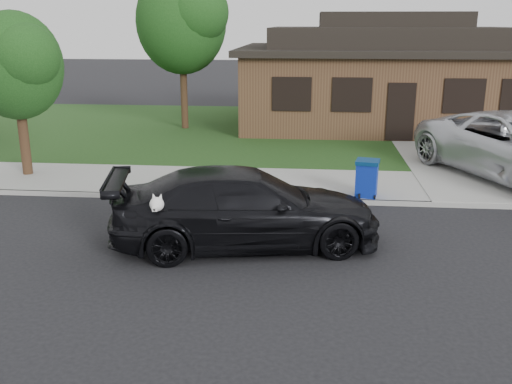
{
  "coord_description": "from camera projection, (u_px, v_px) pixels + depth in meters",
  "views": [
    {
      "loc": [
        0.68,
        -10.26,
        4.38
      ],
      "look_at": [
        -0.35,
        0.67,
        1.1
      ],
      "focal_mm": 40.0,
      "sensor_mm": 36.0,
      "label": 1
    }
  ],
  "objects": [
    {
      "name": "sidewalk",
      "position": [
        283.0,
        184.0,
        15.85
      ],
      "size": [
        60.0,
        3.0,
        0.12
      ],
      "primitive_type": "cube",
      "color": "gray",
      "rests_on": "ground"
    },
    {
      "name": "driveway",
      "position": [
        460.0,
        150.0,
        20.08
      ],
      "size": [
        4.5,
        13.0,
        0.14
      ],
      "primitive_type": "cube",
      "color": "gray",
      "rests_on": "ground"
    },
    {
      "name": "tree_2",
      "position": [
        18.0,
        64.0,
        15.71
      ],
      "size": [
        2.73,
        2.6,
        4.59
      ],
      "color": "#332114",
      "rests_on": "ground"
    },
    {
      "name": "lawn",
      "position": [
        293.0,
        131.0,
        23.48
      ],
      "size": [
        60.0,
        13.0,
        0.13
      ],
      "primitive_type": "cube",
      "color": "#193814",
      "rests_on": "ground"
    },
    {
      "name": "ground",
      "position": [
        271.0,
        256.0,
        11.1
      ],
      "size": [
        120.0,
        120.0,
        0.0
      ],
      "primitive_type": "plane",
      "color": "black",
      "rests_on": "ground"
    },
    {
      "name": "curb",
      "position": [
        280.0,
        200.0,
        14.42
      ],
      "size": [
        60.0,
        0.12,
        0.12
      ],
      "primitive_type": "cube",
      "color": "gray",
      "rests_on": "ground"
    },
    {
      "name": "recycling_bin",
      "position": [
        367.0,
        178.0,
        14.42
      ],
      "size": [
        0.66,
        0.66,
        0.94
      ],
      "rotation": [
        0.0,
        0.0,
        -0.2
      ],
      "color": "#0D2593",
      "rests_on": "sidewalk"
    },
    {
      "name": "tree_0",
      "position": [
        185.0,
        20.0,
        22.5
      ],
      "size": [
        3.78,
        3.6,
        6.34
      ],
      "color": "#332114",
      "rests_on": "ground"
    },
    {
      "name": "house",
      "position": [
        388.0,
        77.0,
        24.44
      ],
      "size": [
        12.6,
        8.6,
        4.65
      ],
      "color": "#422B1C",
      "rests_on": "ground"
    },
    {
      "name": "sedan",
      "position": [
        245.0,
        208.0,
        11.47
      ],
      "size": [
        5.74,
        3.21,
        1.57
      ],
      "rotation": [
        0.0,
        0.0,
        1.77
      ],
      "color": "black",
      "rests_on": "ground"
    }
  ]
}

